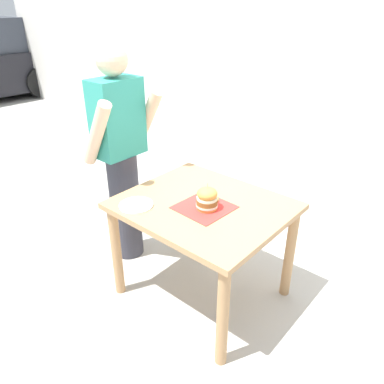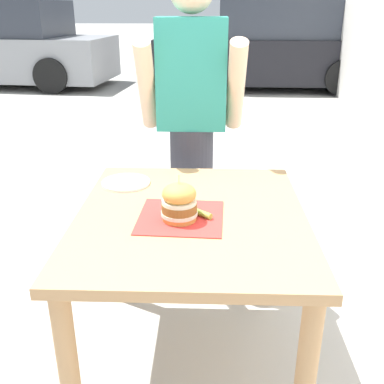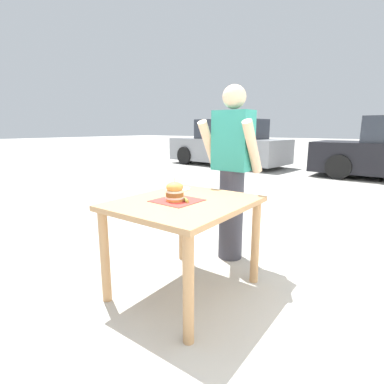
{
  "view_description": "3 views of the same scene",
  "coord_description": "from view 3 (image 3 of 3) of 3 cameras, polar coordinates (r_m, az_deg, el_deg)",
  "views": [
    {
      "loc": [
        -1.66,
        -1.34,
        1.95
      ],
      "look_at": [
        0.0,
        0.1,
        0.8
      ],
      "focal_mm": 35.0,
      "sensor_mm": 36.0,
      "label": 1
    },
    {
      "loc": [
        0.06,
        -1.6,
        1.51
      ],
      "look_at": [
        0.0,
        0.1,
        0.8
      ],
      "focal_mm": 42.0,
      "sensor_mm": 36.0,
      "label": 2
    },
    {
      "loc": [
        1.37,
        -1.76,
        1.3
      ],
      "look_at": [
        0.0,
        0.1,
        0.8
      ],
      "focal_mm": 28.0,
      "sensor_mm": 36.0,
      "label": 3
    }
  ],
  "objects": [
    {
      "name": "ground_plane",
      "position": [
        2.58,
        -1.39,
        -18.14
      ],
      "size": [
        80.0,
        80.0,
        0.0
      ],
      "primitive_type": "plane",
      "color": "#ADAAA3"
    },
    {
      "name": "pickle_spear",
      "position": [
        2.23,
        -1.12,
        -1.58
      ],
      "size": [
        0.08,
        0.07,
        0.02
      ],
      "primitive_type": "cylinder",
      "rotation": [
        0.0,
        1.57,
        2.44
      ],
      "color": "#8EA83D",
      "rests_on": "serving_paper"
    },
    {
      "name": "serving_paper",
      "position": [
        2.29,
        -2.85,
        -1.64
      ],
      "size": [
        0.34,
        0.34,
        0.0
      ],
      "primitive_type": "cube",
      "rotation": [
        0.0,
        0.0,
        -0.05
      ],
      "color": "red",
      "rests_on": "patio_table"
    },
    {
      "name": "side_plate_with_forks",
      "position": [
        2.72,
        -2.7,
        0.65
      ],
      "size": [
        0.22,
        0.22,
        0.02
      ],
      "color": "white",
      "rests_on": "patio_table"
    },
    {
      "name": "patio_table",
      "position": [
        2.32,
        -1.47,
        -4.54
      ],
      "size": [
        0.9,
        1.05,
        0.75
      ],
      "color": "tan",
      "rests_on": "ground"
    },
    {
      "name": "diner_across_table",
      "position": [
        2.93,
        7.62,
        3.88
      ],
      "size": [
        0.55,
        0.35,
        1.69
      ],
      "color": "#33333D",
      "rests_on": "ground"
    },
    {
      "name": "sandwich",
      "position": [
        2.25,
        -3.32,
        0.09
      ],
      "size": [
        0.14,
        0.14,
        0.18
      ],
      "color": "gold",
      "rests_on": "serving_paper"
    },
    {
      "name": "parked_car_far_end",
      "position": [
        10.79,
        6.93,
        8.9
      ],
      "size": [
        4.36,
        2.18,
        1.6
      ],
      "color": "gray",
      "rests_on": "ground"
    }
  ]
}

